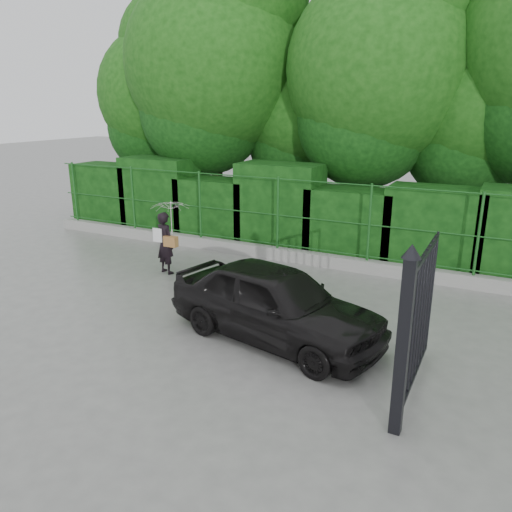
% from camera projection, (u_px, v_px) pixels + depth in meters
% --- Properties ---
extents(ground, '(80.00, 80.00, 0.00)m').
position_uv_depth(ground, '(154.00, 322.00, 9.06)').
color(ground, gray).
extents(kerb, '(14.00, 0.25, 0.30)m').
position_uv_depth(kerb, '(263.00, 251.00, 12.85)').
color(kerb, '#9E9E99').
rests_on(kerb, ground).
extents(fence, '(14.13, 0.06, 1.80)m').
position_uv_depth(fence, '(271.00, 212.00, 12.45)').
color(fence, '#1B571D').
rests_on(fence, kerb).
extents(hedge, '(14.20, 1.20, 2.30)m').
position_uv_depth(hedge, '(278.00, 211.00, 13.47)').
color(hedge, black).
rests_on(hedge, ground).
extents(trees, '(17.10, 6.15, 8.08)m').
position_uv_depth(trees, '(353.00, 73.00, 13.80)').
color(trees, black).
rests_on(trees, ground).
extents(gate, '(0.22, 2.33, 2.36)m').
position_uv_depth(gate, '(411.00, 327.00, 6.09)').
color(gate, black).
rests_on(gate, ground).
extents(woman, '(0.89, 0.90, 1.71)m').
position_uv_depth(woman, '(169.00, 226.00, 11.36)').
color(woman, black).
rests_on(woman, ground).
extents(car, '(4.03, 2.29, 1.29)m').
position_uv_depth(car, '(275.00, 303.00, 8.25)').
color(car, black).
rests_on(car, ground).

